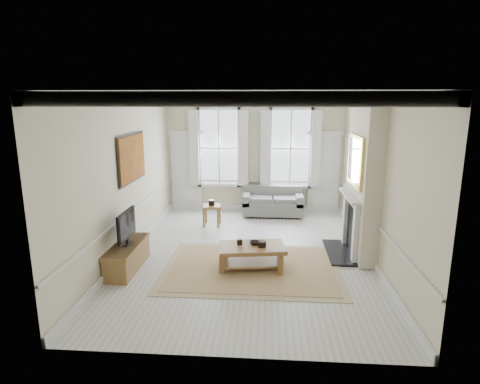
# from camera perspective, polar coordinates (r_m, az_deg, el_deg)

# --- Properties ---
(floor) EXTENTS (7.20, 7.20, 0.00)m
(floor) POSITION_cam_1_polar(r_m,az_deg,el_deg) (8.85, 1.12, -8.83)
(floor) COLOR #B7B5AD
(floor) RESTS_ON ground
(ceiling) EXTENTS (7.20, 7.20, 0.00)m
(ceiling) POSITION_cam_1_polar(r_m,az_deg,el_deg) (8.21, 1.22, 13.76)
(ceiling) COLOR white
(ceiling) RESTS_ON back_wall
(back_wall) EXTENTS (5.20, 0.00, 5.20)m
(back_wall) POSITION_cam_1_polar(r_m,az_deg,el_deg) (11.92, 2.08, 5.33)
(back_wall) COLOR beige
(back_wall) RESTS_ON floor
(left_wall) EXTENTS (0.00, 7.20, 7.20)m
(left_wall) POSITION_cam_1_polar(r_m,az_deg,el_deg) (8.89, -15.84, 2.19)
(left_wall) COLOR beige
(left_wall) RESTS_ON floor
(right_wall) EXTENTS (0.00, 7.20, 7.20)m
(right_wall) POSITION_cam_1_polar(r_m,az_deg,el_deg) (8.63, 18.68, 1.69)
(right_wall) COLOR beige
(right_wall) RESTS_ON floor
(window_left) EXTENTS (1.26, 0.20, 2.20)m
(window_left) POSITION_cam_1_polar(r_m,az_deg,el_deg) (11.93, -3.00, 6.30)
(window_left) COLOR #B2BCC6
(window_left) RESTS_ON back_wall
(window_right) EXTENTS (1.26, 0.20, 2.20)m
(window_right) POSITION_cam_1_polar(r_m,az_deg,el_deg) (11.85, 7.19, 6.17)
(window_right) COLOR #B2BCC6
(window_right) RESTS_ON back_wall
(door_left) EXTENTS (0.90, 0.08, 2.30)m
(door_left) POSITION_cam_1_polar(r_m,az_deg,el_deg) (12.21, -7.62, 2.80)
(door_left) COLOR silver
(door_left) RESTS_ON floor
(door_right) EXTENTS (0.90, 0.08, 2.30)m
(door_right) POSITION_cam_1_polar(r_m,az_deg,el_deg) (12.07, 11.84, 2.51)
(door_right) COLOR silver
(door_right) RESTS_ON floor
(painting) EXTENTS (0.05, 1.66, 1.06)m
(painting) POSITION_cam_1_polar(r_m,az_deg,el_deg) (9.10, -15.10, 4.71)
(painting) COLOR #A36A1B
(painting) RESTS_ON left_wall
(chimney_breast) EXTENTS (0.35, 1.70, 3.38)m
(chimney_breast) POSITION_cam_1_polar(r_m,az_deg,el_deg) (8.78, 17.25, 1.97)
(chimney_breast) COLOR beige
(chimney_breast) RESTS_ON floor
(hearth) EXTENTS (0.55, 1.50, 0.05)m
(hearth) POSITION_cam_1_polar(r_m,az_deg,el_deg) (9.15, 13.93, -8.31)
(hearth) COLOR black
(hearth) RESTS_ON floor
(fireplace) EXTENTS (0.21, 1.45, 1.33)m
(fireplace) POSITION_cam_1_polar(r_m,az_deg,el_deg) (8.96, 15.43, -4.07)
(fireplace) COLOR silver
(fireplace) RESTS_ON floor
(mirror) EXTENTS (0.06, 1.26, 1.06)m
(mirror) POSITION_cam_1_polar(r_m,az_deg,el_deg) (8.68, 16.02, 4.28)
(mirror) COLOR gold
(mirror) RESTS_ON chimney_breast
(sofa) EXTENTS (1.71, 0.83, 0.83)m
(sofa) POSITION_cam_1_polar(r_m,az_deg,el_deg) (11.69, 4.67, -1.61)
(sofa) COLOR slate
(sofa) RESTS_ON floor
(side_table) EXTENTS (0.53, 0.53, 0.56)m
(side_table) POSITION_cam_1_polar(r_m,az_deg,el_deg) (10.69, -4.04, -2.44)
(side_table) COLOR brown
(side_table) RESTS_ON floor
(rug) EXTENTS (3.50, 2.60, 0.02)m
(rug) POSITION_cam_1_polar(r_m,az_deg,el_deg) (8.15, 1.70, -10.73)
(rug) COLOR tan
(rug) RESTS_ON floor
(coffee_table) EXTENTS (1.38, 0.93, 0.48)m
(coffee_table) POSITION_cam_1_polar(r_m,az_deg,el_deg) (8.00, 1.72, -8.19)
(coffee_table) COLOR brown
(coffee_table) RESTS_ON rug
(ceramic_pot_a) EXTENTS (0.11, 0.11, 0.11)m
(ceramic_pot_a) POSITION_cam_1_polar(r_m,az_deg,el_deg) (8.01, -0.06, -7.11)
(ceramic_pot_a) COLOR black
(ceramic_pot_a) RESTS_ON coffee_table
(ceramic_pot_b) EXTENTS (0.16, 0.16, 0.11)m
(ceramic_pot_b) POSITION_cam_1_polar(r_m,az_deg,el_deg) (7.90, 3.17, -7.41)
(ceramic_pot_b) COLOR black
(ceramic_pot_b) RESTS_ON coffee_table
(bowl) EXTENTS (0.24, 0.24, 0.05)m
(bowl) POSITION_cam_1_polar(r_m,az_deg,el_deg) (8.05, 2.11, -7.21)
(bowl) COLOR black
(bowl) RESTS_ON coffee_table
(tv_stand) EXTENTS (0.46, 1.44, 0.52)m
(tv_stand) POSITION_cam_1_polar(r_m,az_deg,el_deg) (8.34, -15.71, -8.84)
(tv_stand) COLOR brown
(tv_stand) RESTS_ON floor
(tv) EXTENTS (0.08, 0.90, 0.68)m
(tv) POSITION_cam_1_polar(r_m,az_deg,el_deg) (8.12, -15.84, -4.57)
(tv) COLOR black
(tv) RESTS_ON tv_stand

